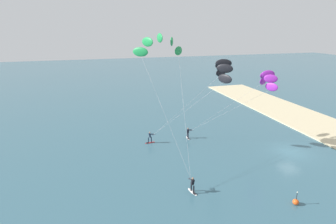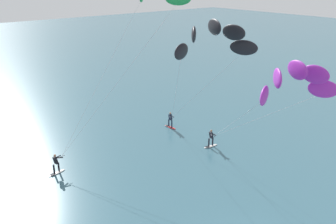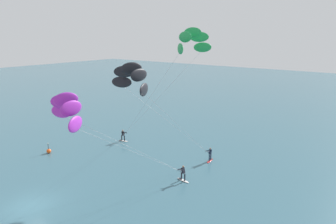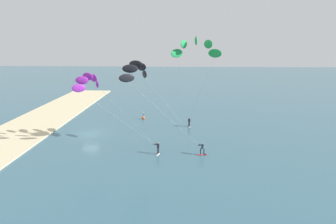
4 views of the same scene
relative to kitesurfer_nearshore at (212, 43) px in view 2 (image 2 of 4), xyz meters
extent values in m
ellipsoid|color=red|center=(3.44, 8.72, -10.25)|extent=(0.48, 1.52, 0.08)
cube|color=black|center=(3.40, 9.13, -10.20)|extent=(0.31, 0.30, 0.02)
cylinder|color=#192338|center=(3.46, 8.50, -9.82)|extent=(0.14, 0.14, 0.78)
cylinder|color=#192338|center=(3.42, 8.94, -9.82)|extent=(0.14, 0.14, 0.78)
cube|color=#192338|center=(3.44, 8.72, -9.13)|extent=(0.33, 0.34, 0.63)
sphere|color=#9E7051|center=(3.44, 8.72, -8.71)|extent=(0.20, 0.20, 0.20)
cylinder|color=black|center=(3.24, 8.21, -8.98)|extent=(0.23, 0.52, 0.03)
cylinder|color=#192338|center=(3.44, 8.42, -8.95)|extent=(0.09, 0.60, 0.15)
cylinder|color=#192338|center=(3.24, 8.51, -8.95)|extent=(0.48, 0.50, 0.15)
ellipsoid|color=black|center=(-2.34, 0.56, -0.41)|extent=(2.03, 1.12, 1.10)
ellipsoid|color=black|center=(-1.52, 0.23, 0.71)|extent=(1.67, 1.71, 1.10)
ellipsoid|color=black|center=(-0.12, -0.32, 1.15)|extent=(1.06, 2.04, 1.10)
ellipsoid|color=black|center=(1.27, -0.87, 0.71)|extent=(0.36, 2.08, 1.10)
ellipsoid|color=black|center=(2.09, -1.19, -0.41)|extent=(1.12, 2.03, 1.10)
cylinder|color=#B2B2B7|center=(0.45, 4.38, -4.85)|extent=(5.60, 7.67, 8.29)
cylinder|color=#B2B2B7|center=(2.66, 3.51, -4.85)|extent=(1.16, 9.41, 8.29)
ellipsoid|color=white|center=(-9.47, 7.25, -10.25)|extent=(1.54, 0.68, 0.08)
cube|color=black|center=(-9.87, 7.16, -10.20)|extent=(0.34, 0.34, 0.02)
cylinder|color=black|center=(-9.26, 7.30, -9.82)|extent=(0.14, 0.14, 0.78)
cylinder|color=black|center=(-9.69, 7.20, -9.82)|extent=(0.14, 0.14, 0.78)
cube|color=black|center=(-9.47, 7.25, -9.13)|extent=(0.38, 0.36, 0.63)
sphere|color=#9E7051|center=(-9.47, 7.25, -8.71)|extent=(0.20, 0.20, 0.20)
cylinder|color=black|center=(-8.92, 7.27, -8.98)|extent=(0.55, 0.05, 0.03)
cylinder|color=black|center=(-9.20, 7.37, -8.95)|extent=(0.59, 0.33, 0.15)
cylinder|color=black|center=(-9.19, 7.15, -8.95)|extent=(0.60, 0.28, 0.15)
cylinder|color=#B2B2B7|center=(-3.77, 6.27, -3.28)|extent=(10.31, 2.03, 11.41)
cylinder|color=#B2B2B7|center=(-3.87, 8.70, -3.28)|extent=(10.11, 2.88, 11.41)
ellipsoid|color=white|center=(3.47, 2.93, -10.25)|extent=(1.53, 0.54, 0.08)
cube|color=black|center=(3.06, 2.98, -10.20)|extent=(0.31, 0.32, 0.02)
cylinder|color=black|center=(3.69, 2.90, -9.82)|extent=(0.14, 0.14, 0.78)
cylinder|color=black|center=(3.25, 2.95, -9.82)|extent=(0.14, 0.14, 0.78)
cube|color=black|center=(3.47, 2.93, -9.13)|extent=(0.35, 0.34, 0.63)
sphere|color=#9E7051|center=(3.47, 2.93, -8.71)|extent=(0.20, 0.20, 0.20)
cylinder|color=black|center=(3.28, 2.41, -8.98)|extent=(0.22, 0.53, 0.03)
cylinder|color=black|center=(3.48, 2.63, -8.95)|extent=(0.10, 0.60, 0.15)
cylinder|color=black|center=(3.27, 2.71, -8.95)|extent=(0.47, 0.51, 0.15)
ellipsoid|color=purple|center=(-2.16, -6.35, -1.86)|extent=(1.73, 1.02, 1.10)
ellipsoid|color=purple|center=(-1.46, -6.61, -0.91)|extent=(1.43, 1.50, 1.10)
ellipsoid|color=purple|center=(-0.27, -7.06, -0.54)|extent=(0.92, 1.76, 1.10)
ellipsoid|color=purple|center=(0.92, -7.51, -0.91)|extent=(0.38, 1.77, 1.10)
ellipsoid|color=purple|center=(1.62, -7.77, -1.86)|extent=(1.02, 1.73, 1.10)
cylinder|color=#B2B2B7|center=(0.56, -1.97, -5.57)|extent=(5.46, 8.78, 6.84)
cylinder|color=#B2B2B7|center=(2.45, -2.68, -5.57)|extent=(1.67, 10.19, 6.84)
camera|label=1|loc=(-30.72, 16.00, 5.46)|focal=28.29mm
camera|label=2|loc=(-18.66, -18.03, 4.50)|focal=38.99mm
camera|label=3|loc=(17.44, -18.55, 3.89)|focal=29.82mm
camera|label=4|loc=(40.19, 6.06, 4.50)|focal=31.85mm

